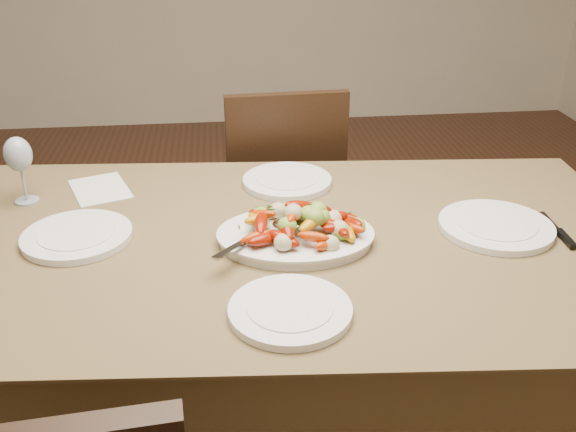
{
  "coord_description": "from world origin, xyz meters",
  "views": [
    {
      "loc": [
        -0.19,
        -1.69,
        1.54
      ],
      "look_at": [
        -0.03,
        -0.27,
        0.82
      ],
      "focal_mm": 40.0,
      "sensor_mm": 36.0,
      "label": 1
    }
  ],
  "objects_px": {
    "chair_far": "(279,199)",
    "wine_glass": "(21,168)",
    "plate_far": "(287,181)",
    "serving_platter": "(295,238)",
    "plate_left": "(77,236)",
    "dining_table": "(288,356)",
    "plate_near": "(290,311)",
    "plate_right": "(496,227)"
  },
  "relations": [
    {
      "from": "wine_glass",
      "to": "plate_right",
      "type": "bearing_deg",
      "value": -13.85
    },
    {
      "from": "chair_far",
      "to": "serving_platter",
      "type": "xyz_separation_m",
      "value": [
        -0.04,
        -0.86,
        0.3
      ]
    },
    {
      "from": "chair_far",
      "to": "plate_right",
      "type": "relative_size",
      "value": 3.24
    },
    {
      "from": "serving_platter",
      "to": "plate_left",
      "type": "relative_size",
      "value": 1.39
    },
    {
      "from": "dining_table",
      "to": "plate_near",
      "type": "height_order",
      "value": "plate_near"
    },
    {
      "from": "chair_far",
      "to": "plate_left",
      "type": "relative_size",
      "value": 3.46
    },
    {
      "from": "plate_far",
      "to": "wine_glass",
      "type": "relative_size",
      "value": 1.3
    },
    {
      "from": "plate_left",
      "to": "plate_right",
      "type": "bearing_deg",
      "value": -3.45
    },
    {
      "from": "serving_platter",
      "to": "plate_far",
      "type": "height_order",
      "value": "serving_platter"
    },
    {
      "from": "serving_platter",
      "to": "plate_left",
      "type": "xyz_separation_m",
      "value": [
        -0.55,
        0.07,
        -0.0
      ]
    },
    {
      "from": "plate_left",
      "to": "plate_near",
      "type": "distance_m",
      "value": 0.63
    },
    {
      "from": "dining_table",
      "to": "serving_platter",
      "type": "xyz_separation_m",
      "value": [
        0.02,
        -0.03,
        0.39
      ]
    },
    {
      "from": "chair_far",
      "to": "wine_glass",
      "type": "relative_size",
      "value": 4.64
    },
    {
      "from": "dining_table",
      "to": "wine_glass",
      "type": "relative_size",
      "value": 8.98
    },
    {
      "from": "plate_left",
      "to": "chair_far",
      "type": "bearing_deg",
      "value": 53.16
    },
    {
      "from": "plate_far",
      "to": "chair_far",
      "type": "bearing_deg",
      "value": 87.35
    },
    {
      "from": "plate_left",
      "to": "plate_right",
      "type": "distance_m",
      "value": 1.07
    },
    {
      "from": "chair_far",
      "to": "plate_left",
      "type": "bearing_deg",
      "value": 49.9
    },
    {
      "from": "chair_far",
      "to": "plate_right",
      "type": "distance_m",
      "value": 1.02
    },
    {
      "from": "plate_right",
      "to": "wine_glass",
      "type": "bearing_deg",
      "value": 166.15
    },
    {
      "from": "plate_far",
      "to": "dining_table",
      "type": "bearing_deg",
      "value": -95.87
    },
    {
      "from": "plate_left",
      "to": "wine_glass",
      "type": "xyz_separation_m",
      "value": [
        -0.18,
        0.24,
        0.09
      ]
    },
    {
      "from": "dining_table",
      "to": "plate_far",
      "type": "xyz_separation_m",
      "value": [
        0.03,
        0.34,
        0.39
      ]
    },
    {
      "from": "dining_table",
      "to": "plate_left",
      "type": "distance_m",
      "value": 0.66
    },
    {
      "from": "plate_left",
      "to": "plate_near",
      "type": "relative_size",
      "value": 1.06
    },
    {
      "from": "serving_platter",
      "to": "wine_glass",
      "type": "bearing_deg",
      "value": 156.34
    },
    {
      "from": "plate_far",
      "to": "wine_glass",
      "type": "bearing_deg",
      "value": -176.66
    },
    {
      "from": "plate_near",
      "to": "plate_left",
      "type": "bearing_deg",
      "value": 142.61
    },
    {
      "from": "plate_far",
      "to": "wine_glass",
      "type": "height_order",
      "value": "wine_glass"
    },
    {
      "from": "chair_far",
      "to": "wine_glass",
      "type": "height_order",
      "value": "wine_glass"
    },
    {
      "from": "plate_left",
      "to": "plate_far",
      "type": "relative_size",
      "value": 1.03
    },
    {
      "from": "dining_table",
      "to": "wine_glass",
      "type": "xyz_separation_m",
      "value": [
        -0.71,
        0.29,
        0.48
      ]
    },
    {
      "from": "plate_far",
      "to": "serving_platter",
      "type": "bearing_deg",
      "value": -92.96
    },
    {
      "from": "dining_table",
      "to": "serving_platter",
      "type": "distance_m",
      "value": 0.39
    },
    {
      "from": "chair_far",
      "to": "wine_glass",
      "type": "distance_m",
      "value": 1.02
    },
    {
      "from": "plate_right",
      "to": "wine_glass",
      "type": "height_order",
      "value": "wine_glass"
    },
    {
      "from": "plate_near",
      "to": "chair_far",
      "type": "bearing_deg",
      "value": 85.59
    },
    {
      "from": "serving_platter",
      "to": "plate_near",
      "type": "relative_size",
      "value": 1.47
    },
    {
      "from": "plate_left",
      "to": "serving_platter",
      "type": "bearing_deg",
      "value": -7.78
    },
    {
      "from": "chair_far",
      "to": "plate_far",
      "type": "bearing_deg",
      "value": 84.09
    },
    {
      "from": "serving_platter",
      "to": "plate_left",
      "type": "bearing_deg",
      "value": 172.22
    },
    {
      "from": "chair_far",
      "to": "plate_right",
      "type": "bearing_deg",
      "value": 116.42
    }
  ]
}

